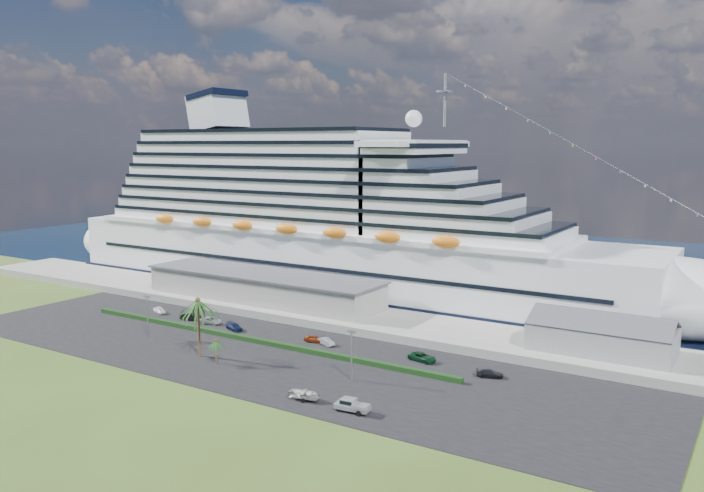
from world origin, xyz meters
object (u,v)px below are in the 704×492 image
Objects in this scene: cruise_ship at (331,227)px; parked_car_3 at (234,327)px; pickup_truck at (352,405)px; boat_trailer at (305,393)px.

cruise_ship reaches higher than parked_car_3.
cruise_ship is 46.47m from parked_car_3.
cruise_ship is 84.53m from pickup_truck.
cruise_ship is 39.75× the size of parked_car_3.
boat_trailer is at bearing -179.73° from pickup_truck.
cruise_ship is 80.04m from boat_trailer.
cruise_ship reaches higher than boat_trailer.
pickup_truck reaches higher than boat_trailer.
cruise_ship reaches higher than pickup_truck.
boat_trailer reaches higher than parked_car_3.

